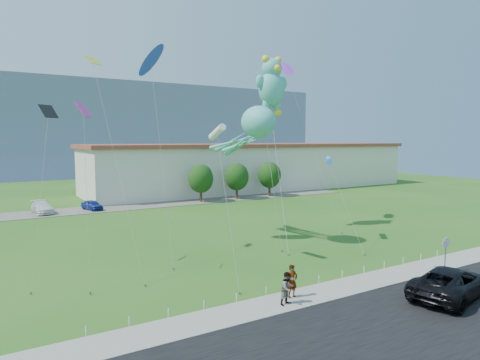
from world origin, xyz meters
The scene contains 25 objects.
ground centered at (0.00, 0.00, 0.00)m, with size 160.00×160.00×0.00m, color #235718.
road centered at (0.00, -8.00, 0.03)m, with size 80.00×8.00×0.06m, color black.
sidewalk centered at (0.00, -2.75, 0.05)m, with size 80.00×2.50×0.10m, color gray.
parking_strip centered at (0.00, 35.00, 0.03)m, with size 70.00×6.00×0.06m, color #59544C.
hill_ridge centered at (0.00, 120.00, 12.50)m, with size 160.00×50.00×25.00m, color slate.
warehouse centered at (26.00, 44.00, 4.12)m, with size 61.00×15.00×8.20m.
stop_sign centered at (9.50, -4.21, 1.87)m, with size 0.80×0.07×2.50m.
rope_fence centered at (0.00, -1.30, 0.25)m, with size 26.05×0.05×0.50m.
tree_near centered at (10.00, 34.00, 3.39)m, with size 3.60×3.60×5.47m.
tree_mid centered at (16.00, 34.00, 3.39)m, with size 3.60×3.60×5.47m.
tree_far centered at (22.00, 34.00, 3.39)m, with size 3.60×3.60×5.47m.
suv centered at (5.70, -7.07, 0.93)m, with size 2.87×6.23×1.73m, color black.
pedestrian_left centered at (-2.05, -2.50, 1.03)m, with size 0.68×0.45×1.86m, color gray.
pedestrian_right centered at (-2.91, -3.18, 0.99)m, with size 0.86×0.67×1.78m, color gray.
parked_car_white centered at (-10.73, 35.29, 0.78)m, with size 2.01×4.93×1.43m, color white.
parked_car_blue centered at (-4.98, 34.76, 0.68)m, with size 1.47×3.65×1.24m, color navy.
octopus_kite centered at (2.81, 9.43, 9.74)m, with size 2.61×8.50×11.72m.
teddy_bear_kite centered at (7.62, 13.28, 14.26)m, with size 6.13×9.68×16.96m.
small_kite_cyan centered at (9.15, 6.74, 7.13)m, with size 1.10×6.22×7.62m.
small_kite_black centered at (-12.93, 9.87, 9.65)m, with size 2.62×5.15×11.28m.
small_kite_yellow centered at (-9.28, 10.73, 12.75)m, with size 1.60×8.76×15.15m.
small_kite_purple centered at (10.86, 15.12, 16.01)m, with size 2.49×7.73×17.08m.
small_kite_white centered at (-2.51, 5.52, 9.41)m, with size 2.04×7.12×9.92m.
small_kite_blue centered at (-4.79, 12.30, 14.94)m, with size 1.91×7.13×15.96m.
small_kite_pink centered at (-11.17, 6.76, 9.67)m, with size 1.29×3.65×11.27m.
Camera 1 is at (-16.67, -21.00, 8.98)m, focal length 32.00 mm.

